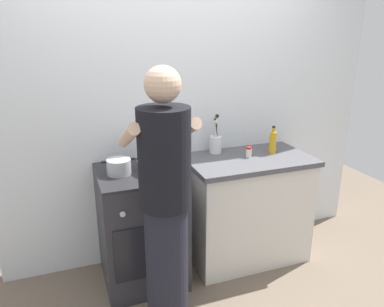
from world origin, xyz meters
name	(u,v)px	position (x,y,z in m)	size (l,w,h in m)	color
ground	(191,278)	(0.00, 0.00, 0.00)	(6.00, 6.00, 0.00)	#6B5B4C
back_wall	(193,109)	(0.20, 0.50, 1.25)	(3.20, 0.10, 2.50)	silver
countertop	(247,208)	(0.55, 0.15, 0.45)	(1.00, 0.60, 0.90)	silver
stove_range	(141,227)	(-0.35, 0.15, 0.45)	(0.60, 0.62, 0.90)	#2D2D33
pot	(119,167)	(-0.49, 0.15, 0.96)	(0.24, 0.17, 0.11)	#B2B2B7
mixing_bowl	(159,164)	(-0.21, 0.11, 0.95)	(0.31, 0.31, 0.09)	#B7B7BC
utensil_crock	(216,141)	(0.34, 0.36, 1.00)	(0.10, 0.10, 0.33)	silver
spice_bottle	(249,152)	(0.55, 0.16, 0.94)	(0.04, 0.04, 0.09)	silver
oil_bottle	(273,142)	(0.78, 0.18, 1.00)	(0.06, 0.06, 0.23)	gold
person	(166,211)	(-0.32, -0.44, 0.86)	(0.41, 0.50, 1.70)	black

